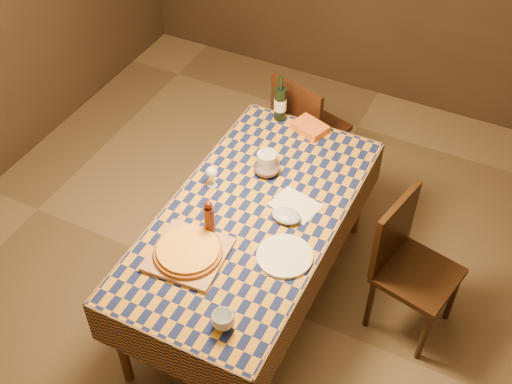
# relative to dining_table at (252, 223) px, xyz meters

# --- Properties ---
(room) EXTENTS (5.00, 5.10, 2.70)m
(room) POSITION_rel_dining_table_xyz_m (0.00, 0.00, 0.66)
(room) COLOR brown
(room) RESTS_ON ground
(dining_table) EXTENTS (0.94, 1.84, 0.77)m
(dining_table) POSITION_rel_dining_table_xyz_m (0.00, 0.00, 0.00)
(dining_table) COLOR brown
(dining_table) RESTS_ON ground
(cutting_board) EXTENTS (0.41, 0.41, 0.02)m
(cutting_board) POSITION_rel_dining_table_xyz_m (-0.16, -0.42, 0.09)
(cutting_board) COLOR #AF7A52
(cutting_board) RESTS_ON dining_table
(pizza) EXTENTS (0.41, 0.41, 0.04)m
(pizza) POSITION_rel_dining_table_xyz_m (-0.16, -0.42, 0.12)
(pizza) COLOR #985019
(pizza) RESTS_ON cutting_board
(pepper_mill) EXTENTS (0.07, 0.07, 0.24)m
(pepper_mill) POSITION_rel_dining_table_xyz_m (-0.14, -0.23, 0.19)
(pepper_mill) COLOR #481810
(pepper_mill) RESTS_ON dining_table
(bowl) EXTENTS (0.17, 0.17, 0.05)m
(bowl) POSITION_rel_dining_table_xyz_m (-0.08, 0.35, 0.10)
(bowl) COLOR #574049
(bowl) RESTS_ON dining_table
(wine_glass) EXTENTS (0.07, 0.07, 0.14)m
(wine_glass) POSITION_rel_dining_table_xyz_m (-0.31, 0.11, 0.17)
(wine_glass) COLOR white
(wine_glass) RESTS_ON dining_table
(wine_bottle) EXTENTS (0.10, 0.10, 0.32)m
(wine_bottle) POSITION_rel_dining_table_xyz_m (-0.23, 0.86, 0.20)
(wine_bottle) COLOR black
(wine_bottle) RESTS_ON dining_table
(deli_tub) EXTENTS (0.16, 0.16, 0.10)m
(deli_tub) POSITION_rel_dining_table_xyz_m (-0.10, 0.40, 0.13)
(deli_tub) COLOR #B7BCBE
(deli_tub) RESTS_ON dining_table
(takeout_container) EXTENTS (0.25, 0.21, 0.05)m
(takeout_container) POSITION_rel_dining_table_xyz_m (-0.00, 0.83, 0.10)
(takeout_container) COLOR #CF5E1B
(takeout_container) RESTS_ON dining_table
(white_plate) EXTENTS (0.30, 0.30, 0.02)m
(white_plate) POSITION_rel_dining_table_xyz_m (0.29, -0.20, 0.08)
(white_plate) COLOR silver
(white_plate) RESTS_ON dining_table
(tumbler) EXTENTS (0.14, 0.14, 0.09)m
(tumbler) POSITION_rel_dining_table_xyz_m (0.21, -0.72, 0.12)
(tumbler) COLOR silver
(tumbler) RESTS_ON dining_table
(flour_patch) EXTENTS (0.29, 0.25, 0.00)m
(flour_patch) POSITION_rel_dining_table_xyz_m (0.19, 0.17, 0.08)
(flour_patch) COLOR silver
(flour_patch) RESTS_ON dining_table
(flour_bag) EXTENTS (0.20, 0.17, 0.05)m
(flour_bag) POSITION_rel_dining_table_xyz_m (0.19, 0.05, 0.10)
(flour_bag) COLOR #97A1C1
(flour_bag) RESTS_ON dining_table
(chair_far) EXTENTS (0.52, 0.53, 0.93)m
(chair_far) POSITION_rel_dining_table_xyz_m (-0.16, 1.15, -0.17)
(chair_far) COLOR black
(chair_far) RESTS_ON ground
(chair_right) EXTENTS (0.51, 0.50, 0.93)m
(chair_right) POSITION_rel_dining_table_xyz_m (0.85, 0.28, -0.17)
(chair_right) COLOR black
(chair_right) RESTS_ON ground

